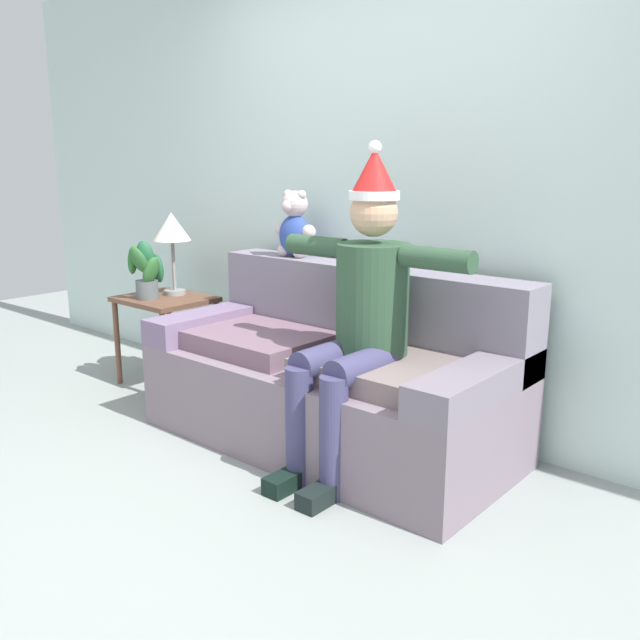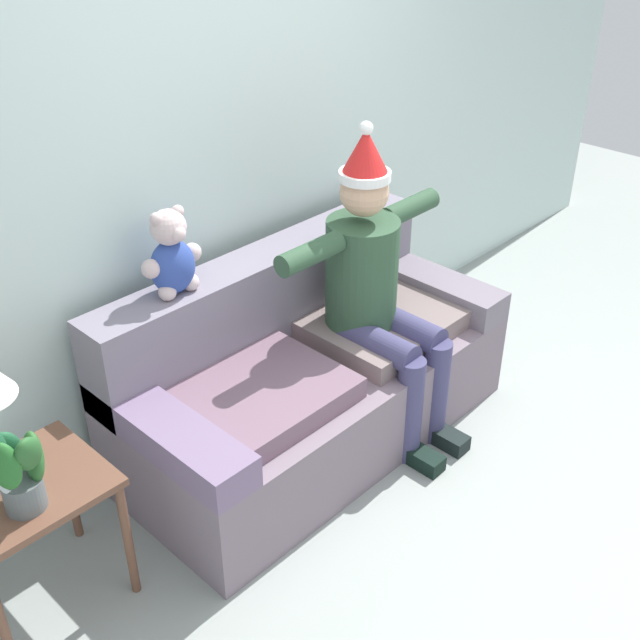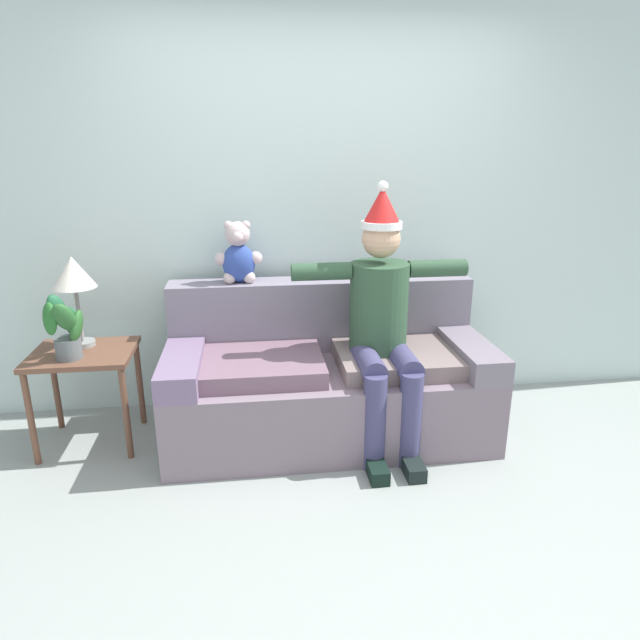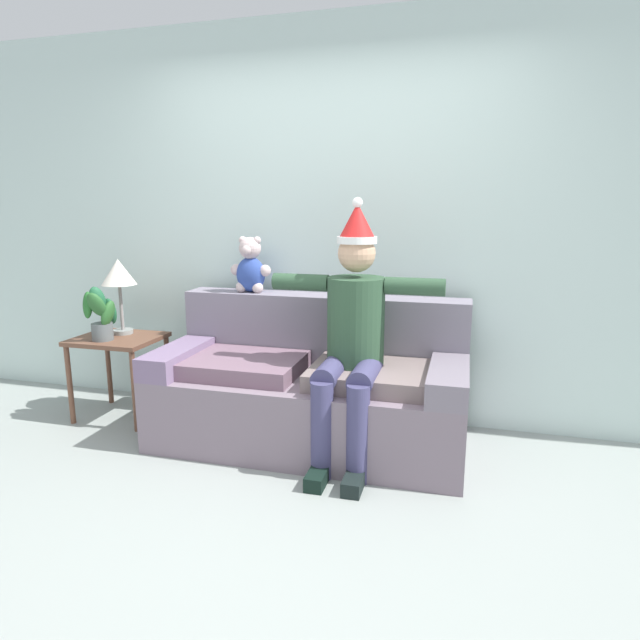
% 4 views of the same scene
% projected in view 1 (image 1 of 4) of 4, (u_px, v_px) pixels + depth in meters
% --- Properties ---
extents(ground_plane, '(10.00, 10.00, 0.00)m').
position_uv_depth(ground_plane, '(176.00, 515.00, 2.82)').
color(ground_plane, '#919994').
extents(back_wall, '(7.00, 0.10, 2.70)m').
position_uv_depth(back_wall, '(396.00, 178.00, 3.65)').
color(back_wall, silver).
rests_on(back_wall, ground_plane).
extents(couch, '(1.92, 0.89, 0.90)m').
position_uv_depth(couch, '(334.00, 378.00, 3.50)').
color(couch, slate).
rests_on(couch, ground_plane).
extents(person_seated, '(1.02, 0.77, 1.53)m').
position_uv_depth(person_seated, '(360.00, 310.00, 3.09)').
color(person_seated, '#2E4D34').
rests_on(person_seated, ground_plane).
extents(teddy_bear, '(0.29, 0.17, 0.38)m').
position_uv_depth(teddy_bear, '(295.00, 227.00, 3.85)').
color(teddy_bear, '#2D4698').
rests_on(teddy_bear, couch).
extents(side_table, '(0.57, 0.48, 0.59)m').
position_uv_depth(side_table, '(166.00, 311.00, 4.37)').
color(side_table, brown).
rests_on(side_table, ground_plane).
extents(table_lamp, '(0.24, 0.24, 0.53)m').
position_uv_depth(table_lamp, '(172.00, 231.00, 4.34)').
color(table_lamp, gray).
rests_on(table_lamp, side_table).
extents(potted_plant, '(0.22, 0.25, 0.38)m').
position_uv_depth(potted_plant, '(146.00, 271.00, 4.26)').
color(potted_plant, '#586062').
rests_on(potted_plant, side_table).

